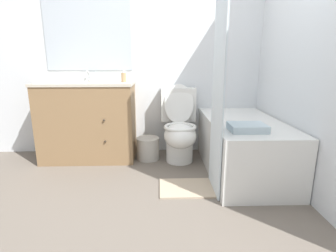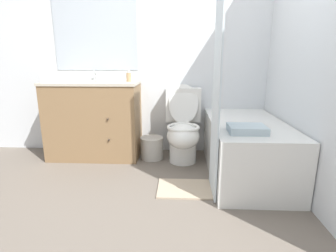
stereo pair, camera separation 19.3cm
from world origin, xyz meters
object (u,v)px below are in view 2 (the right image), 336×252
object	(u,v)px
wastebasket	(152,148)
soap_dispenser	(129,77)
sink_faucet	(97,77)
tissue_box	(103,78)
toilet	(183,128)
bath_towel_folded	(247,129)
bathtub	(245,148)
bath_mat	(190,189)
hand_towel_folded	(56,78)
vanity_cabinet	(94,119)

from	to	relation	value
wastebasket	soap_dispenser	size ratio (longest dim) A/B	2.05
sink_faucet	tissue_box	bearing A→B (deg)	-47.04
toilet	bath_towel_folded	world-z (taller)	toilet
sink_faucet	toilet	distance (m)	1.21
toilet	soap_dispenser	distance (m)	0.85
bathtub	soap_dispenser	distance (m)	1.49
soap_dispenser	bath_mat	size ratio (longest dim) A/B	0.23
toilet	wastebasket	xyz separation A→B (m)	(-0.36, 0.03, -0.25)
wastebasket	tissue_box	size ratio (longest dim) A/B	1.92
bathtub	hand_towel_folded	xyz separation A→B (m)	(-2.04, 0.33, 0.66)
sink_faucet	vanity_cabinet	bearing A→B (deg)	-90.00
bathtub	vanity_cabinet	bearing A→B (deg)	165.53
toilet	tissue_box	world-z (taller)	tissue_box
vanity_cabinet	wastebasket	world-z (taller)	vanity_cabinet
bath_towel_folded	bath_mat	world-z (taller)	bath_towel_folded
tissue_box	bath_towel_folded	distance (m)	1.74
sink_faucet	toilet	world-z (taller)	sink_faucet
vanity_cabinet	sink_faucet	distance (m)	0.51
sink_faucet	tissue_box	world-z (taller)	sink_faucet
bath_towel_folded	bath_mat	size ratio (longest dim) A/B	0.53
vanity_cabinet	bath_mat	distance (m)	1.44
tissue_box	bath_towel_folded	bearing A→B (deg)	-31.46
vanity_cabinet	bath_mat	size ratio (longest dim) A/B	1.85
sink_faucet	bath_towel_folded	distance (m)	1.90
wastebasket	bathtub	bearing A→B (deg)	-21.20
toilet	bath_mat	world-z (taller)	toilet
bath_towel_folded	wastebasket	bearing A→B (deg)	138.49
bathtub	bath_towel_folded	bearing A→B (deg)	-104.43
soap_dispenser	bath_towel_folded	world-z (taller)	soap_dispenser
tissue_box	bath_mat	world-z (taller)	tissue_box
bathtub	wastebasket	distance (m)	1.07
toilet	vanity_cabinet	bearing A→B (deg)	175.68
sink_faucet	bath_mat	distance (m)	1.75
vanity_cabinet	soap_dispenser	bearing A→B (deg)	2.68
bath_towel_folded	bath_mat	xyz separation A→B (m)	(-0.46, 0.03, -0.57)
vanity_cabinet	bath_towel_folded	size ratio (longest dim) A/B	3.47
sink_faucet	soap_dispenser	bearing A→B (deg)	-20.85
vanity_cabinet	soap_dispenser	size ratio (longest dim) A/B	8.19
vanity_cabinet	sink_faucet	world-z (taller)	sink_faucet
sink_faucet	hand_towel_folded	bearing A→B (deg)	-141.92
bathtub	bath_towel_folded	distance (m)	0.51
sink_faucet	hand_towel_folded	xyz separation A→B (m)	(-0.37, -0.29, 0.01)
tissue_box	hand_towel_folded	bearing A→B (deg)	-161.15
tissue_box	soap_dispenser	size ratio (longest dim) A/B	1.07
vanity_cabinet	hand_towel_folded	world-z (taller)	hand_towel_folded
toilet	wastebasket	bearing A→B (deg)	175.01
vanity_cabinet	toilet	bearing A→B (deg)	-4.32
sink_faucet	bath_towel_folded	size ratio (longest dim) A/B	0.46
tissue_box	bath_towel_folded	size ratio (longest dim) A/B	0.45
wastebasket	hand_towel_folded	xyz separation A→B (m)	(-1.05, -0.06, 0.81)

